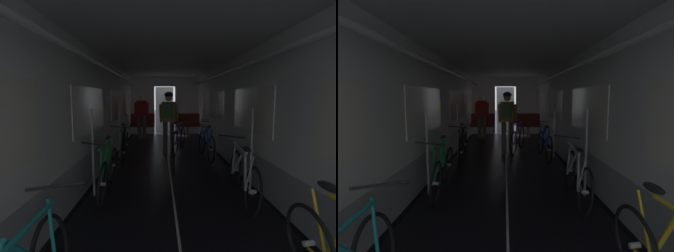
% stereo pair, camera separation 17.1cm
% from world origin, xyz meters
% --- Properties ---
extents(train_car_shell, '(3.14, 12.34, 2.57)m').
position_xyz_m(train_car_shell, '(-0.00, 3.60, 1.70)').
color(train_car_shell, black).
rests_on(train_car_shell, ground).
extents(bench_seat_far_left, '(0.98, 0.51, 0.95)m').
position_xyz_m(bench_seat_far_left, '(-0.90, 8.07, 0.57)').
color(bench_seat_far_left, gray).
rests_on(bench_seat_far_left, ground).
extents(bench_seat_far_right, '(0.98, 0.51, 0.95)m').
position_xyz_m(bench_seat_far_right, '(0.90, 8.07, 0.57)').
color(bench_seat_far_right, gray).
rests_on(bench_seat_far_right, ground).
extents(bicycle_black, '(0.44, 1.69, 0.95)m').
position_xyz_m(bicycle_black, '(-1.08, 4.29, 0.38)').
color(bicycle_black, black).
rests_on(bicycle_black, ground).
extents(bicycle_green, '(0.44, 1.69, 0.95)m').
position_xyz_m(bicycle_green, '(-1.06, 2.20, 0.38)').
color(bicycle_green, black).
rests_on(bicycle_green, ground).
extents(bicycle_silver, '(0.44, 1.69, 0.95)m').
position_xyz_m(bicycle_silver, '(1.05, 1.83, 0.38)').
color(bicycle_silver, black).
rests_on(bicycle_silver, ground).
extents(bicycle_blue, '(0.44, 1.69, 0.94)m').
position_xyz_m(bicycle_blue, '(0.99, 4.53, 0.38)').
color(bicycle_blue, black).
rests_on(bicycle_blue, ground).
extents(person_cyclist_aisle, '(0.56, 0.44, 1.73)m').
position_xyz_m(person_cyclist_aisle, '(0.03, 5.12, 1.07)').
color(person_cyclist_aisle, brown).
rests_on(person_cyclist_aisle, ground).
extents(bicycle_purple_in_aisle, '(0.60, 1.64, 0.94)m').
position_xyz_m(bicycle_purple_in_aisle, '(0.35, 5.39, 0.38)').
color(bicycle_purple_in_aisle, black).
rests_on(bicycle_purple_in_aisle, ground).
extents(person_standing_near_bench, '(0.53, 0.23, 1.69)m').
position_xyz_m(person_standing_near_bench, '(-0.90, 7.70, 0.98)').
color(person_standing_near_bench, brown).
rests_on(person_standing_near_bench, ground).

